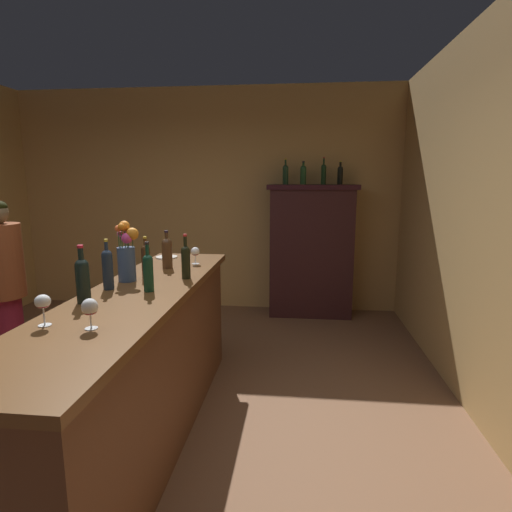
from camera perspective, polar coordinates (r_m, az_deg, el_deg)
name	(u,v)px	position (r m, az deg, el deg)	size (l,w,h in m)	color
floor	(108,440)	(3.14, -19.98, -22.95)	(7.83, 7.83, 0.00)	brown
wall_back	(206,200)	(5.55, -6.92, 7.70)	(5.14, 0.12, 2.88)	tan
bar_counter	(141,368)	(2.81, -15.78, -14.80)	(0.63, 2.67, 1.02)	brown
display_cabinet	(311,249)	(5.17, 7.70, 1.04)	(1.10, 0.43, 1.65)	#381A1D
wine_bottle_riesling	(148,271)	(2.60, -14.80, -2.00)	(0.06, 0.06, 0.31)	#123724
wine_bottle_rose	(83,278)	(2.47, -23.02, -2.84)	(0.08, 0.08, 0.33)	black
wine_bottle_merlot	(186,260)	(2.88, -9.76, -0.54)	(0.06, 0.06, 0.31)	black
wine_bottle_syrah	(108,268)	(2.72, -19.99, -1.52)	(0.07, 0.07, 0.32)	#1D2A3C
wine_bottle_chardonnay	(167,252)	(3.25, -12.30, 0.61)	(0.08, 0.08, 0.30)	#482E1A
wine_bottle_malbec	(146,260)	(2.94, -15.09, -0.52)	(0.06, 0.06, 0.30)	#4E2F17
wine_glass_mid	(195,252)	(3.38, -8.47, 0.50)	(0.07, 0.07, 0.14)	white
wine_glass_rear	(43,303)	(2.17, -27.59, -5.84)	(0.07, 0.07, 0.15)	white
wine_glass_spare	(90,308)	(2.04, -22.15, -6.79)	(0.07, 0.07, 0.15)	white
flower_arrangement	(127,253)	(2.90, -17.56, 0.44)	(0.16, 0.12, 0.41)	#374B6F
cheese_plate	(167,257)	(3.72, -12.36, -0.15)	(0.19, 0.19, 0.01)	white
display_bottle_left	(285,174)	(5.10, 4.13, 11.38)	(0.07, 0.07, 0.31)	#1D3A24
display_bottle_midleft	(303,174)	(5.10, 6.60, 11.30)	(0.07, 0.07, 0.28)	#224B26
display_bottle_center	(324,173)	(5.11, 9.40, 11.32)	(0.06, 0.06, 0.33)	black
display_bottle_midright	(340,174)	(5.12, 11.65, 11.12)	(0.07, 0.07, 0.28)	black
patron_tall	(3,286)	(3.93, -31.79, -3.57)	(0.34, 0.34, 1.55)	maroon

